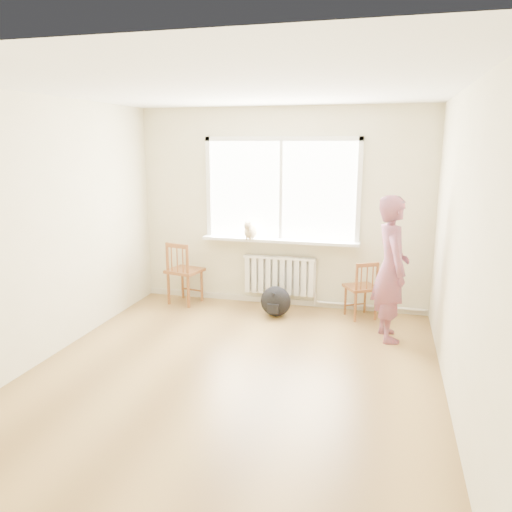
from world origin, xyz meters
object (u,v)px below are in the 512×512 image
Objects in this scene: chair_right at (363,290)px; backpack at (276,301)px; cat at (250,231)px; chair_left at (183,273)px; person at (391,269)px.

backpack is at bearing -20.11° from chair_right.
cat is at bearing 141.85° from backpack.
backpack is (0.43, -0.34, -0.86)m from cat.
chair_left is 2.47m from chair_right.
chair_right is (2.47, 0.02, -0.06)m from chair_left.
person reaches higher than chair_left.
chair_left is at bearing 63.17° from person.
person is (2.80, -0.59, 0.39)m from chair_left.
cat is at bearing -157.40° from chair_left.
cat is at bearing -35.70° from chair_right.
person is at bearing -179.17° from chair_left.
chair_right is 1.13m from backpack.
backpack is (-1.43, 0.41, -0.63)m from person.
person is 4.15× the size of backpack.
chair_right is at bearing 10.33° from backpack.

